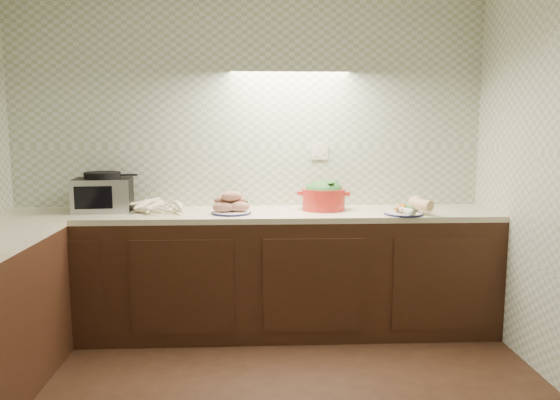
{
  "coord_description": "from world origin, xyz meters",
  "views": [
    {
      "loc": [
        0.05,
        -2.42,
        1.54
      ],
      "look_at": [
        0.22,
        1.25,
        1.02
      ],
      "focal_mm": 35.0,
      "sensor_mm": 36.0,
      "label": 1
    }
  ],
  "objects_px": {
    "parsnip_pile": "(163,207)",
    "dutch_oven": "(324,195)",
    "onion_bowl": "(237,203)",
    "veg_plate": "(410,207)",
    "toaster_oven": "(103,193)",
    "sweet_potato_plate": "(231,205)"
  },
  "relations": [
    {
      "from": "toaster_oven",
      "to": "veg_plate",
      "type": "height_order",
      "value": "toaster_oven"
    },
    {
      "from": "sweet_potato_plate",
      "to": "dutch_oven",
      "type": "distance_m",
      "value": 0.7
    },
    {
      "from": "parsnip_pile",
      "to": "dutch_oven",
      "type": "bearing_deg",
      "value": 1.4
    },
    {
      "from": "dutch_oven",
      "to": "veg_plate",
      "type": "height_order",
      "value": "dutch_oven"
    },
    {
      "from": "toaster_oven",
      "to": "dutch_oven",
      "type": "distance_m",
      "value": 1.62
    },
    {
      "from": "onion_bowl",
      "to": "veg_plate",
      "type": "bearing_deg",
      "value": -12.17
    },
    {
      "from": "onion_bowl",
      "to": "dutch_oven",
      "type": "xyz_separation_m",
      "value": [
        0.65,
        -0.05,
        0.06
      ]
    },
    {
      "from": "dutch_oven",
      "to": "toaster_oven",
      "type": "bearing_deg",
      "value": -172.49
    },
    {
      "from": "toaster_oven",
      "to": "parsnip_pile",
      "type": "relative_size",
      "value": 0.93
    },
    {
      "from": "dutch_oven",
      "to": "onion_bowl",
      "type": "bearing_deg",
      "value": -176.51
    },
    {
      "from": "parsnip_pile",
      "to": "dutch_oven",
      "type": "relative_size",
      "value": 1.17
    },
    {
      "from": "toaster_oven",
      "to": "onion_bowl",
      "type": "bearing_deg",
      "value": -3.44
    },
    {
      "from": "parsnip_pile",
      "to": "dutch_oven",
      "type": "distance_m",
      "value": 1.18
    },
    {
      "from": "toaster_oven",
      "to": "veg_plate",
      "type": "distance_m",
      "value": 2.22
    },
    {
      "from": "sweet_potato_plate",
      "to": "veg_plate",
      "type": "distance_m",
      "value": 1.27
    },
    {
      "from": "sweet_potato_plate",
      "to": "onion_bowl",
      "type": "xyz_separation_m",
      "value": [
        0.03,
        0.19,
        -0.01
      ]
    },
    {
      "from": "veg_plate",
      "to": "dutch_oven",
      "type": "bearing_deg",
      "value": 160.17
    },
    {
      "from": "toaster_oven",
      "to": "sweet_potato_plate",
      "type": "height_order",
      "value": "toaster_oven"
    },
    {
      "from": "parsnip_pile",
      "to": "veg_plate",
      "type": "xyz_separation_m",
      "value": [
        1.77,
        -0.18,
        0.01
      ]
    },
    {
      "from": "onion_bowl",
      "to": "toaster_oven",
      "type": "bearing_deg",
      "value": -178.08
    },
    {
      "from": "toaster_oven",
      "to": "sweet_potato_plate",
      "type": "distance_m",
      "value": 0.95
    },
    {
      "from": "toaster_oven",
      "to": "parsnip_pile",
      "type": "height_order",
      "value": "toaster_oven"
    }
  ]
}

